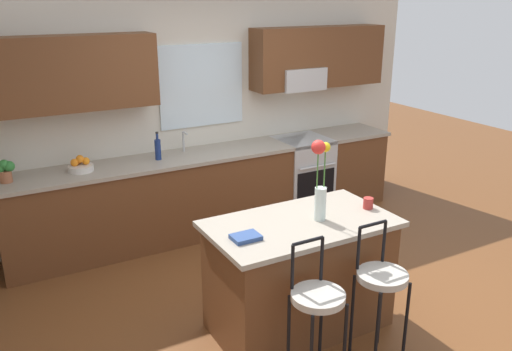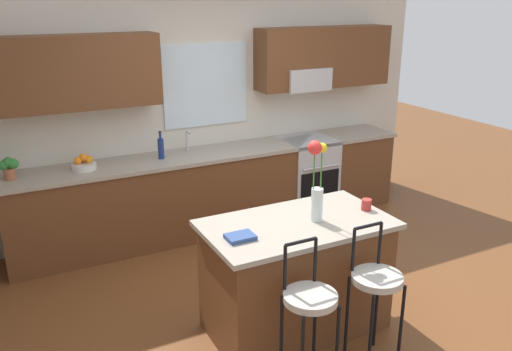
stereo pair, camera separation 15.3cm
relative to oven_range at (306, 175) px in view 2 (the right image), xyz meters
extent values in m
plane|color=brown|center=(-1.16, -1.68, -0.46)|extent=(14.00, 14.00, 0.00)
cube|color=beige|center=(-1.16, 0.38, 0.89)|extent=(5.60, 0.12, 2.70)
cube|color=brown|center=(-2.60, 0.15, 1.39)|extent=(1.71, 0.34, 0.70)
cube|color=brown|center=(0.29, 0.15, 1.39)|extent=(1.71, 0.34, 0.70)
cube|color=silver|center=(-1.16, 0.31, 1.14)|extent=(0.99, 0.03, 0.90)
cube|color=#B7BABC|center=(0.00, 0.12, 1.16)|extent=(0.56, 0.36, 0.26)
cube|color=brown|center=(-1.16, 0.02, -0.02)|extent=(4.50, 0.60, 0.88)
cube|color=#9E9384|center=(-1.16, 0.02, 0.44)|extent=(4.56, 0.64, 0.04)
cube|color=#B7BABC|center=(-1.45, 0.02, 0.39)|extent=(0.54, 0.38, 0.11)
cylinder|color=#B7BABC|center=(-1.45, 0.18, 0.57)|extent=(0.02, 0.02, 0.22)
cylinder|color=#B7BABC|center=(-1.45, 0.12, 0.68)|extent=(0.02, 0.12, 0.02)
cube|color=#B7BABC|center=(0.00, 0.00, 0.00)|extent=(0.60, 0.60, 0.92)
cube|color=black|center=(0.00, -0.29, -0.06)|extent=(0.52, 0.02, 0.40)
cylinder|color=#B7BABC|center=(0.00, -0.33, 0.20)|extent=(0.50, 0.02, 0.02)
cube|color=brown|center=(-1.38, -2.03, -0.02)|extent=(1.36, 0.73, 0.88)
cube|color=#9E9384|center=(-1.38, -2.03, 0.44)|extent=(1.44, 0.81, 0.04)
cylinder|color=black|center=(-1.52, -2.79, -0.13)|extent=(0.02, 0.02, 0.66)
cylinder|color=black|center=(-1.79, -2.52, -0.13)|extent=(0.02, 0.02, 0.66)
cylinder|color=black|center=(-1.52, -2.52, -0.13)|extent=(0.02, 0.02, 0.66)
cylinder|color=#B2ADA3|center=(-1.65, -2.66, 0.23)|extent=(0.36, 0.36, 0.05)
cylinder|color=black|center=(-1.77, -2.52, 0.41)|extent=(0.02, 0.02, 0.32)
cylinder|color=black|center=(-1.53, -2.52, 0.41)|extent=(0.02, 0.02, 0.32)
cylinder|color=black|center=(-1.65, -2.52, 0.57)|extent=(0.23, 0.02, 0.02)
cylinder|color=black|center=(-1.24, -2.79, -0.13)|extent=(0.02, 0.02, 0.66)
cylinder|color=black|center=(-0.97, -2.79, -0.13)|extent=(0.02, 0.02, 0.66)
cylinder|color=black|center=(-1.24, -2.52, -0.13)|extent=(0.02, 0.02, 0.66)
cylinder|color=black|center=(-0.97, -2.52, -0.13)|extent=(0.02, 0.02, 0.66)
cylinder|color=#B2ADA3|center=(-1.10, -2.66, 0.23)|extent=(0.36, 0.36, 0.05)
cylinder|color=black|center=(-1.22, -2.52, 0.41)|extent=(0.02, 0.02, 0.32)
cylinder|color=black|center=(-0.98, -2.52, 0.41)|extent=(0.02, 0.02, 0.32)
cylinder|color=black|center=(-1.10, -2.52, 0.57)|extent=(0.23, 0.02, 0.02)
cylinder|color=silver|center=(-1.23, -2.07, 0.59)|extent=(0.09, 0.09, 0.26)
cylinder|color=#3D722D|center=(-1.20, -2.07, 0.79)|extent=(0.01, 0.01, 0.49)
sphere|color=yellow|center=(-1.20, -2.07, 1.03)|extent=(0.07, 0.07, 0.07)
cylinder|color=#3D722D|center=(-1.27, -2.06, 0.79)|extent=(0.01, 0.01, 0.50)
sphere|color=red|center=(-1.27, -2.06, 1.04)|extent=(0.11, 0.11, 0.11)
cylinder|color=#A52D28|center=(-0.76, -2.08, 0.51)|extent=(0.08, 0.08, 0.09)
cube|color=navy|center=(-1.89, -2.10, 0.48)|extent=(0.20, 0.15, 0.03)
cylinder|color=silver|center=(-2.58, 0.02, 0.49)|extent=(0.24, 0.24, 0.06)
sphere|color=orange|center=(-2.53, 0.02, 0.56)|extent=(0.07, 0.07, 0.07)
sphere|color=orange|center=(-2.58, 0.08, 0.56)|extent=(0.07, 0.07, 0.07)
sphere|color=orange|center=(-2.64, 0.02, 0.56)|extent=(0.08, 0.08, 0.08)
sphere|color=orange|center=(-2.58, 0.02, 0.59)|extent=(0.08, 0.08, 0.08)
cylinder|color=navy|center=(-1.80, 0.02, 0.57)|extent=(0.06, 0.06, 0.21)
cylinder|color=navy|center=(-1.80, 0.02, 0.71)|extent=(0.03, 0.03, 0.07)
cylinder|color=black|center=(-1.80, 0.02, 0.75)|extent=(0.03, 0.03, 0.02)
cylinder|color=#9E5B3D|center=(-3.25, 0.02, 0.52)|extent=(0.11, 0.11, 0.11)
sphere|color=#2D7A33|center=(-3.25, 0.02, 0.63)|extent=(0.09, 0.09, 0.09)
sphere|color=#2D7A33|center=(-3.29, 0.03, 0.60)|extent=(0.10, 0.10, 0.10)
sphere|color=#2D7A33|center=(-3.21, 0.01, 0.61)|extent=(0.10, 0.10, 0.10)
camera|label=1|loc=(-3.47, -5.11, 2.10)|focal=37.29mm
camera|label=2|loc=(-3.34, -5.18, 2.10)|focal=37.29mm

